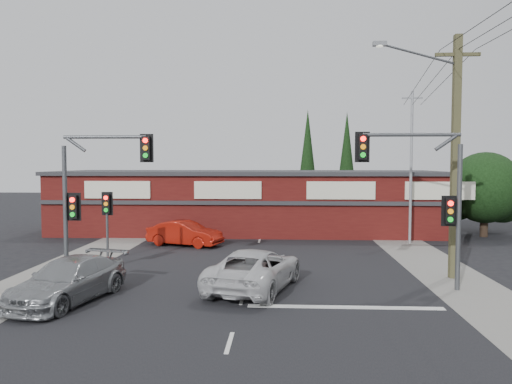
{
  "coord_description": "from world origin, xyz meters",
  "views": [
    {
      "loc": [
        1.4,
        -17.93,
        4.82
      ],
      "look_at": [
        0.29,
        3.0,
        3.58
      ],
      "focal_mm": 35.0,
      "sensor_mm": 36.0,
      "label": 1
    }
  ],
  "objects_px": {
    "white_suv": "(255,269)",
    "red_sedan": "(185,233)",
    "utility_pole": "(452,148)",
    "shop_building": "(248,201)",
    "silver_suv": "(68,280)"
  },
  "relations": [
    {
      "from": "white_suv",
      "to": "red_sedan",
      "type": "height_order",
      "value": "white_suv"
    },
    {
      "from": "white_suv",
      "to": "utility_pole",
      "type": "relative_size",
      "value": 0.55
    },
    {
      "from": "red_sedan",
      "to": "shop_building",
      "type": "height_order",
      "value": "shop_building"
    },
    {
      "from": "white_suv",
      "to": "shop_building",
      "type": "relative_size",
      "value": 0.2
    },
    {
      "from": "white_suv",
      "to": "shop_building",
      "type": "distance_m",
      "value": 16.31
    },
    {
      "from": "silver_suv",
      "to": "shop_building",
      "type": "xyz_separation_m",
      "value": [
        5.0,
        18.25,
        1.39
      ]
    },
    {
      "from": "red_sedan",
      "to": "white_suv",
      "type": "bearing_deg",
      "value": -136.09
    },
    {
      "from": "utility_pole",
      "to": "white_suv",
      "type": "bearing_deg",
      "value": -164.64
    },
    {
      "from": "shop_building",
      "to": "utility_pole",
      "type": "bearing_deg",
      "value": -56.24
    },
    {
      "from": "silver_suv",
      "to": "shop_building",
      "type": "distance_m",
      "value": 18.97
    },
    {
      "from": "shop_building",
      "to": "white_suv",
      "type": "bearing_deg",
      "value": -85.2
    },
    {
      "from": "white_suv",
      "to": "shop_building",
      "type": "bearing_deg",
      "value": -69.98
    },
    {
      "from": "white_suv",
      "to": "red_sedan",
      "type": "bearing_deg",
      "value": -49.34
    },
    {
      "from": "red_sedan",
      "to": "utility_pole",
      "type": "distance_m",
      "value": 15.38
    },
    {
      "from": "white_suv",
      "to": "silver_suv",
      "type": "xyz_separation_m",
      "value": [
        -6.36,
        -2.06,
        -0.03
      ]
    }
  ]
}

